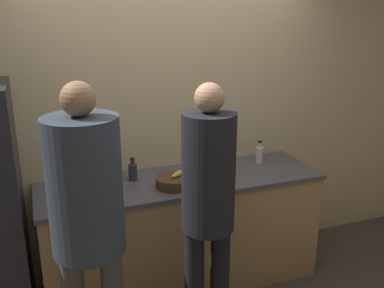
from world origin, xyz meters
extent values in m
cube|color=#D6BC8C|center=(0.00, 0.73, 1.30)|extent=(5.20, 0.06, 2.60)
cube|color=tan|center=(0.00, 0.39, 0.45)|extent=(2.19, 0.68, 0.89)
cube|color=#4C4C51|center=(0.00, 0.39, 0.91)|extent=(2.22, 0.71, 0.03)
cylinder|color=#333D47|center=(-0.82, -0.36, 1.28)|extent=(0.41, 0.41, 0.78)
sphere|color=#936B4C|center=(-0.82, -0.36, 1.76)|extent=(0.19, 0.19, 0.19)
cylinder|color=black|center=(-0.16, -0.31, 0.43)|extent=(0.13, 0.13, 0.86)
cylinder|color=black|center=(0.02, -0.31, 0.43)|extent=(0.13, 0.13, 0.86)
cylinder|color=black|center=(-0.07, -0.31, 1.24)|extent=(0.34, 0.34, 0.75)
sphere|color=tan|center=(-0.07, -0.31, 1.71)|extent=(0.18, 0.18, 0.18)
cylinder|color=#4C3323|center=(-0.11, 0.25, 0.97)|extent=(0.27, 0.27, 0.08)
ellipsoid|color=yellow|center=(-0.08, 0.25, 1.03)|extent=(0.15, 0.12, 0.04)
cylinder|color=#ADA393|center=(-0.49, 0.60, 0.99)|extent=(0.09, 0.09, 0.12)
cylinder|color=#99754C|center=(-0.50, 0.60, 1.09)|extent=(0.01, 0.05, 0.23)
cylinder|color=#99754C|center=(-0.48, 0.60, 1.09)|extent=(0.03, 0.04, 0.23)
cylinder|color=#99754C|center=(-0.49, 0.59, 1.09)|extent=(0.05, 0.01, 0.23)
cylinder|color=silver|center=(0.75, 0.50, 1.00)|extent=(0.06, 0.06, 0.14)
cylinder|color=silver|center=(0.75, 0.50, 1.09)|extent=(0.03, 0.03, 0.04)
cylinder|color=black|center=(0.75, 0.50, 1.12)|extent=(0.03, 0.03, 0.02)
cylinder|color=red|center=(-0.81, 0.52, 1.00)|extent=(0.06, 0.06, 0.14)
cylinder|color=red|center=(-0.81, 0.52, 1.09)|extent=(0.03, 0.03, 0.04)
cylinder|color=black|center=(-0.81, 0.52, 1.12)|extent=(0.03, 0.03, 0.02)
cylinder|color=#333338|center=(-0.37, 0.48, 0.99)|extent=(0.07, 0.07, 0.13)
cylinder|color=#333338|center=(-0.37, 0.48, 1.08)|extent=(0.03, 0.03, 0.04)
cylinder|color=black|center=(-0.37, 0.48, 1.10)|extent=(0.03, 0.03, 0.01)
cylinder|color=gold|center=(0.33, 0.49, 0.97)|extent=(0.08, 0.08, 0.08)
camera|label=1|loc=(-1.02, -2.58, 2.19)|focal=40.00mm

